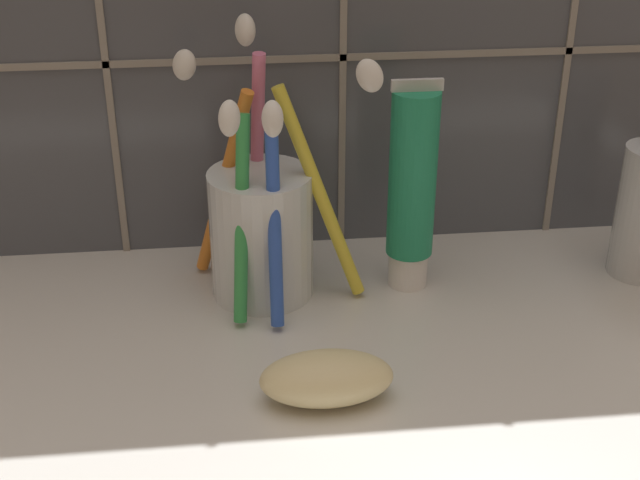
% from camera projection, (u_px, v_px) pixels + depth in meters
% --- Properties ---
extents(sink_counter, '(0.68, 0.32, 0.02)m').
position_uv_depth(sink_counter, '(345.00, 363.00, 0.58)').
color(sink_counter, silver).
rests_on(sink_counter, ground).
extents(toothbrush_cup, '(0.14, 0.12, 0.19)m').
position_uv_depth(toothbrush_cup, '(262.00, 224.00, 0.62)').
color(toothbrush_cup, silver).
rests_on(toothbrush_cup, sink_counter).
extents(toothpaste_tube, '(0.03, 0.03, 0.15)m').
position_uv_depth(toothpaste_tube, '(412.00, 187.00, 0.62)').
color(toothpaste_tube, white).
rests_on(toothpaste_tube, sink_counter).
extents(soap_bar, '(0.08, 0.04, 0.03)m').
position_uv_depth(soap_bar, '(327.00, 378.00, 0.52)').
color(soap_bar, beige).
rests_on(soap_bar, sink_counter).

